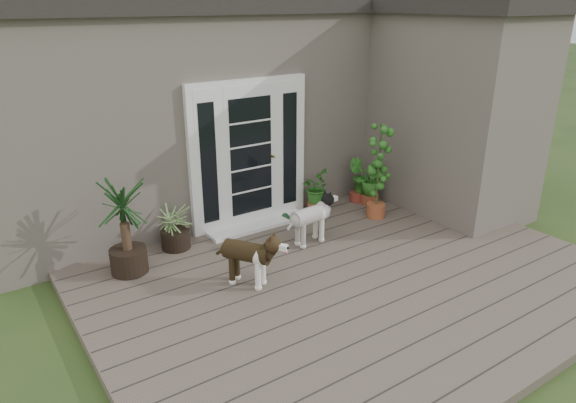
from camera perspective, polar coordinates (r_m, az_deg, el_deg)
deck at (r=6.49m, az=7.54°, el=-8.70°), size 6.20×4.60×0.12m
house_main at (r=9.37m, az=-9.66°, el=10.35°), size 7.40×4.00×3.10m
roof_main at (r=9.21m, az=-10.33°, el=20.47°), size 7.60×4.20×0.20m
house_wing at (r=8.69m, az=17.77°, el=8.80°), size 1.60×2.40×3.10m
roof_wing at (r=8.52m, az=19.07°, el=19.66°), size 1.80×2.60×0.20m
door_unit at (r=7.59m, az=-4.26°, el=5.26°), size 1.90×0.14×2.15m
door_step at (r=7.78m, az=-3.30°, el=-2.52°), size 1.60×0.40×0.05m
brindle_dog at (r=6.13m, az=-4.49°, el=-6.50°), size 0.68×0.80×0.62m
white_dog at (r=7.13m, az=2.43°, el=-2.36°), size 0.76×0.38×0.61m
spider_plant at (r=7.13m, az=-12.38°, el=-2.48°), size 0.85×0.85×0.69m
yucca at (r=6.55m, az=-17.52°, el=-2.59°), size 1.11×1.11×1.25m
herb_a at (r=8.21m, az=3.00°, el=0.84°), size 0.65×0.65×0.59m
herb_b at (r=8.73m, az=7.74°, el=1.68°), size 0.49×0.49×0.52m
herb_c at (r=8.64m, az=9.04°, el=1.61°), size 0.53×0.53×0.58m
sapling at (r=7.96m, az=9.92°, el=3.42°), size 0.49×0.49×1.53m
clog_left at (r=7.95m, az=0.02°, el=-1.83°), size 0.13×0.26×0.08m
clog_right at (r=8.02m, az=3.63°, el=-1.64°), size 0.25×0.31×0.09m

